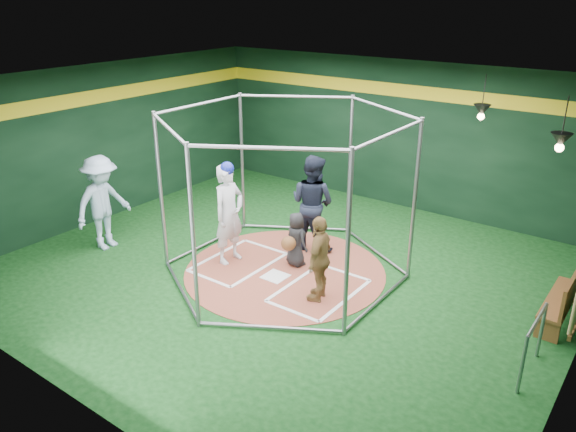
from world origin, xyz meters
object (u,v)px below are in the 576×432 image
Objects in this scene: batter_figure at (229,213)px; visitor_leopard at (320,258)px; dugout_bench at (566,295)px; umpire at (312,203)px.

batter_figure reaches higher than visitor_leopard.
dugout_bench is (5.75, 1.53, -0.54)m from batter_figure.
batter_figure is at bearing 56.82° from umpire.
umpire is at bearing 55.77° from batter_figure.
umpire is at bearing -178.70° from dugout_bench.
batter_figure is 1.33× the size of visitor_leopard.
dugout_bench is at bearing -177.64° from umpire.
visitor_leopard is at bearing -5.03° from batter_figure.
visitor_leopard reaches higher than dugout_bench.
visitor_leopard is 2.04m from umpire.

